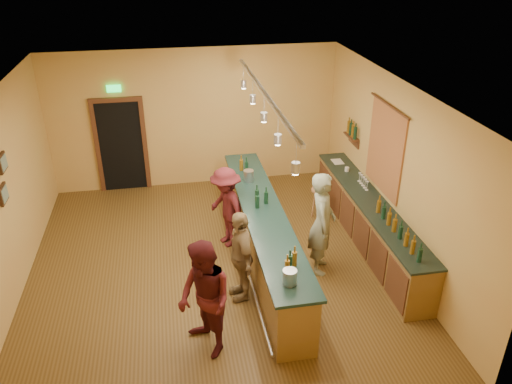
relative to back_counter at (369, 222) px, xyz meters
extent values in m
plane|color=#503617|center=(-2.97, -0.18, -0.49)|extent=(7.00, 7.00, 0.00)
cube|color=silver|center=(-2.97, -0.18, 2.71)|extent=(6.50, 7.00, 0.02)
cube|color=tan|center=(-2.97, 3.32, 1.11)|extent=(6.50, 0.02, 3.20)
cube|color=tan|center=(-2.97, -3.68, 1.11)|extent=(6.50, 0.02, 3.20)
cube|color=tan|center=(-6.22, -0.18, 1.11)|extent=(0.02, 7.00, 3.20)
cube|color=tan|center=(0.28, -0.18, 1.11)|extent=(0.02, 7.00, 3.20)
cube|color=black|center=(-4.67, 3.30, 0.56)|extent=(0.95, 0.06, 2.10)
cube|color=#4D2617|center=(-5.19, 3.28, 0.56)|extent=(0.10, 0.08, 2.10)
cube|color=#4D2617|center=(-4.14, 3.28, 0.56)|extent=(0.10, 0.08, 2.10)
cube|color=#4D2617|center=(-4.67, 3.28, 1.66)|extent=(1.15, 0.08, 0.10)
cube|color=#19E54C|center=(-4.67, 3.27, 1.91)|extent=(0.30, 0.04, 0.15)
cube|color=maroon|center=(0.26, 0.22, 1.36)|extent=(0.03, 1.40, 1.60)
cube|color=#4D2617|center=(0.19, 1.72, 1.06)|extent=(0.16, 0.55, 0.03)
cube|color=#4D2617|center=(0.26, 1.72, 0.96)|extent=(0.03, 0.55, 0.18)
cube|color=brown|center=(0.00, 0.02, -0.04)|extent=(0.55, 4.50, 0.90)
cube|color=black|center=(0.00, 0.02, 0.43)|extent=(0.60, 4.55, 0.04)
cylinder|color=silver|center=(0.00, 1.32, 0.50)|extent=(0.09, 0.09, 0.09)
cube|color=silver|center=(-0.03, 1.82, 0.46)|extent=(0.22, 0.30, 0.01)
cube|color=brown|center=(-2.08, -0.18, 0.01)|extent=(0.60, 5.00, 1.00)
cube|color=#152D29|center=(-2.08, -0.18, 0.54)|extent=(0.70, 5.10, 0.05)
cylinder|color=silver|center=(-2.44, -0.18, -0.34)|extent=(0.05, 5.00, 0.05)
cylinder|color=silver|center=(-2.13, -2.28, 0.67)|extent=(0.20, 0.20, 0.22)
cylinder|color=silver|center=(-2.13, 1.02, 0.67)|extent=(0.20, 0.20, 0.22)
cube|color=silver|center=(-2.08, -0.18, 2.65)|extent=(0.06, 4.60, 0.05)
cylinder|color=silver|center=(-2.08, -2.18, 2.46)|extent=(0.01, 0.01, 0.35)
cylinder|color=#A5A5AD|center=(-2.08, -2.18, 2.26)|extent=(0.11, 0.11, 0.14)
cylinder|color=#FFEABF|center=(-2.08, -2.18, 2.18)|extent=(0.08, 0.08, 0.02)
cylinder|color=silver|center=(-2.08, -1.18, 2.46)|extent=(0.01, 0.01, 0.35)
cylinder|color=#A5A5AD|center=(-2.08, -1.18, 2.26)|extent=(0.11, 0.11, 0.14)
cylinder|color=#FFEABF|center=(-2.08, -1.18, 2.18)|extent=(0.08, 0.08, 0.02)
cylinder|color=silver|center=(-2.08, -0.18, 2.46)|extent=(0.01, 0.01, 0.35)
cylinder|color=#A5A5AD|center=(-2.08, -0.18, 2.26)|extent=(0.11, 0.11, 0.14)
cylinder|color=#FFEABF|center=(-2.08, -0.18, 2.18)|extent=(0.08, 0.08, 0.02)
cylinder|color=silver|center=(-2.08, 0.82, 2.46)|extent=(0.01, 0.01, 0.35)
cylinder|color=#A5A5AD|center=(-2.08, 0.82, 2.26)|extent=(0.11, 0.11, 0.14)
cylinder|color=#FFEABF|center=(-2.08, 0.82, 2.18)|extent=(0.08, 0.08, 0.02)
cylinder|color=silver|center=(-2.08, 1.82, 2.46)|extent=(0.01, 0.01, 0.35)
cylinder|color=#A5A5AD|center=(-2.08, 1.82, 2.26)|extent=(0.11, 0.11, 0.14)
cylinder|color=#FFEABF|center=(-2.08, 1.82, 2.18)|extent=(0.08, 0.08, 0.02)
imported|color=gray|center=(-1.14, -0.62, 0.45)|extent=(0.62, 0.78, 1.87)
imported|color=#59191E|center=(-3.30, -2.21, 0.40)|extent=(0.97, 1.06, 1.77)
imported|color=#997A51|center=(-2.63, -1.11, 0.30)|extent=(0.48, 0.96, 1.58)
imported|color=#59191E|center=(-2.65, 0.50, 0.30)|extent=(0.91, 1.16, 1.58)
cylinder|color=#A27649|center=(-0.65, 1.09, 0.19)|extent=(0.34, 0.34, 0.04)
cylinder|color=#A27649|center=(-0.52, 1.09, -0.16)|extent=(0.04, 0.04, 0.66)
cylinder|color=#A27649|center=(-0.71, 1.20, -0.16)|extent=(0.04, 0.04, 0.66)
cylinder|color=#A27649|center=(-0.71, 0.97, -0.16)|extent=(0.04, 0.04, 0.66)
camera|label=1|loc=(-3.59, -7.63, 4.81)|focal=35.00mm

